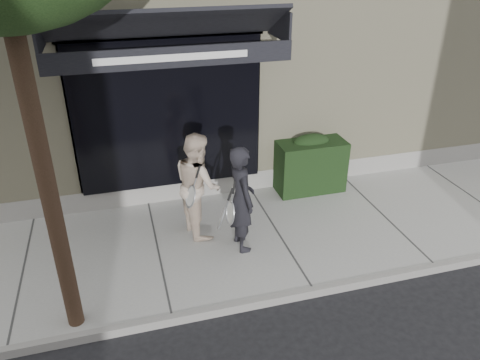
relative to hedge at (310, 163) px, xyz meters
name	(u,v)px	position (x,y,z in m)	size (l,w,h in m)	color
ground	(276,236)	(-1.10, -1.25, -0.66)	(80.00, 80.00, 0.00)	black
sidewalk	(276,233)	(-1.10, -1.25, -0.60)	(20.00, 3.00, 0.12)	#9D9D98
curb	(313,292)	(-1.10, -2.80, -0.59)	(20.00, 0.10, 0.14)	gray
building_facade	(209,23)	(-1.11, 3.71, 2.08)	(14.30, 8.04, 5.64)	beige
hedge	(310,163)	(0.00, 0.00, 0.00)	(1.30, 0.70, 1.14)	black
pedestrian_front	(241,199)	(-1.80, -1.51, 0.32)	(0.73, 0.81, 1.73)	black
pedestrian_back	(198,184)	(-2.35, -0.88, 0.33)	(0.79, 0.97, 1.75)	beige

